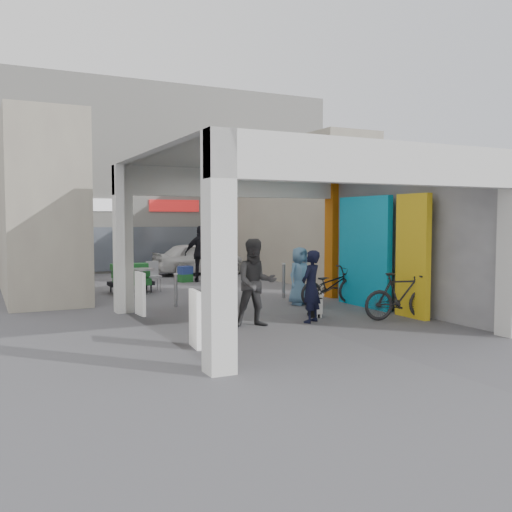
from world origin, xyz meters
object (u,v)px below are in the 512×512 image
border_collie (316,306)px  white_van (200,258)px  cafe_set (135,282)px  bicycle_rear (401,296)px  man_elderly (300,276)px  man_back_turned (256,283)px  man_crates (201,254)px  bicycle_front (330,286)px  produce_stand (131,281)px  man_with_dog (311,286)px

border_collie → white_van: 10.73m
cafe_set → bicycle_rear: bearing=-59.3°
man_elderly → bicycle_rear: bearing=-88.8°
man_elderly → white_van: man_elderly is taller
man_back_turned → man_crates: bearing=88.1°
man_elderly → white_van: size_ratio=0.39×
bicycle_front → white_van: size_ratio=0.50×
produce_stand → man_back_turned: 6.71m
border_collie → man_with_dog: bearing=-110.4°
border_collie → cafe_set: bearing=135.1°
produce_stand → bicycle_rear: (4.25, -7.31, 0.18)m
bicycle_front → border_collie: bearing=130.9°
border_collie → bicycle_front: (1.36, 1.50, 0.24)m
man_back_turned → man_crates: size_ratio=0.91×
produce_stand → man_elderly: bearing=-54.8°
border_collie → bicycle_front: 2.04m
cafe_set → man_back_turned: man_back_turned is taller
border_collie → man_back_turned: size_ratio=0.36×
man_with_dog → man_back_turned: bearing=-37.2°
produce_stand → man_crates: size_ratio=0.66×
man_elderly → white_van: (0.54, 8.83, -0.10)m
man_crates → produce_stand: bearing=48.0°
bicycle_front → man_crates: bearing=2.7°
bicycle_front → man_elderly: bearing=58.1°
white_van → bicycle_rear: bearing=-179.9°
produce_stand → man_back_turned: man_back_turned is taller
man_crates → border_collie: bearing=104.5°
man_with_dog → man_elderly: 2.56m
man_elderly → bicycle_front: bearing=-41.0°
man_crates → white_van: bearing=-93.3°
cafe_set → produce_stand: size_ratio=1.15×
border_collie → man_with_dog: man_with_dog is taller
cafe_set → white_van: size_ratio=0.40×
man_back_turned → white_van: size_ratio=0.48×
bicycle_front → bicycle_rear: (0.18, -2.57, 0.03)m
cafe_set → bicycle_rear: bicycle_rear is taller
produce_stand → white_van: 5.91m
man_with_dog → man_crates: size_ratio=0.78×
man_crates → bicycle_rear: size_ratio=1.14×
cafe_set → bicycle_front: bearing=-48.1°
bicycle_front → white_van: (-0.18, 9.16, 0.15)m
white_van → border_collie: bearing=172.0°
produce_stand → border_collie: produce_stand is taller
man_back_turned → man_elderly: bearing=54.5°
man_back_turned → man_crates: (1.97, 8.44, 0.09)m
cafe_set → bicycle_front: 6.00m
man_back_turned → man_with_dog: bearing=6.5°
man_elderly → bicycle_rear: (0.90, -2.91, -0.23)m
white_van → cafe_set: bearing=139.2°
man_elderly → bicycle_rear: size_ratio=0.86×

